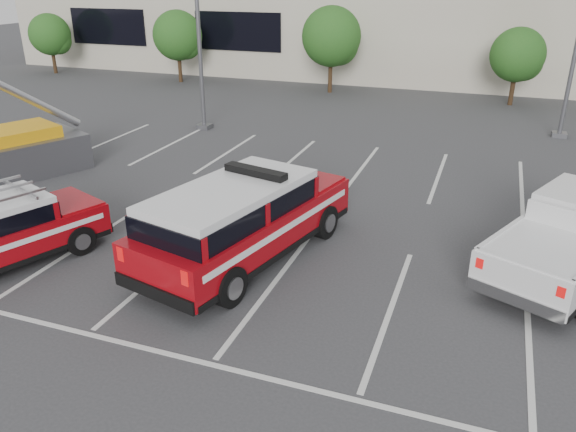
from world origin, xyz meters
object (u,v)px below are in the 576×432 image
tree_mid_right (519,57)px  utility_rig (16,153)px  convention_building (446,1)px  tree_left (179,37)px  tree_far_left (52,36)px  fire_chief_suv (244,225)px  light_pole_left (197,7)px  white_pickup (571,240)px  tree_mid_left (333,39)px

tree_mid_right → utility_rig: tree_mid_right is taller
convention_building → tree_mid_right: convention_building is taller
convention_building → tree_left: size_ratio=13.58×
tree_far_left → fire_chief_suv: (23.78, -20.90, -1.61)m
light_pole_left → utility_rig: (-3.25, -7.71, -4.45)m
convention_building → light_pole_left: size_ratio=5.86×
tree_mid_right → tree_far_left: bearing=180.0°
tree_far_left → utility_rig: bearing=-52.4°
tree_left → utility_rig: 18.24m
tree_far_left → tree_mid_right: size_ratio=1.00×
tree_far_left → light_pole_left: 19.85m
convention_building → utility_rig: bearing=-112.5°
tree_mid_right → light_pole_left: (-13.09, -10.05, 2.68)m
convention_building → white_pickup: 29.46m
light_pole_left → tree_mid_right: bearing=37.5°
tree_mid_right → utility_rig: (-16.34, -17.76, -1.76)m
light_pole_left → tree_far_left: bearing=149.3°
tree_mid_left → utility_rig: 18.99m
tree_far_left → light_pole_left: light_pole_left is taller
convention_building → utility_rig: size_ratio=12.11×
tree_left → utility_rig: tree_left is taller
tree_mid_right → light_pole_left: bearing=-142.5°
tree_left → light_pole_left: size_ratio=0.43×
tree_far_left → white_pickup: bearing=-31.0°
white_pickup → utility_rig: (-17.56, 0.97, 0.01)m
light_pole_left → utility_rig: size_ratio=2.07×
tree_mid_left → light_pole_left: size_ratio=0.47×
tree_far_left → fire_chief_suv: 31.70m
utility_rig → light_pole_left: bearing=90.8°
tree_far_left → tree_left: 10.00m
tree_far_left → tree_mid_left: (20.00, 0.00, 0.54)m
tree_left → fire_chief_suv: 25.10m
convention_building → white_pickup: convention_building is taller
light_pole_left → fire_chief_suv: bearing=-57.7°
tree_mid_left → convention_building: bearing=62.6°
light_pole_left → white_pickup: bearing=-31.2°
tree_far_left → utility_rig: tree_far_left is taller
tree_left → tree_mid_left: 10.00m
tree_mid_right → white_pickup: size_ratio=0.64×
convention_building → fire_chief_suv: bearing=-92.4°
tree_left → tree_mid_right: bearing=-0.0°
convention_building → tree_far_left: 27.03m
light_pole_left → fire_chief_suv: (6.87, -10.86, -4.29)m
convention_building → utility_rig: convention_building is taller
tree_mid_left → white_pickup: (11.21, -18.72, -2.31)m
tree_mid_right → utility_rig: size_ratio=0.81×
tree_far_left → tree_mid_left: tree_mid_left is taller
utility_rig → tree_mid_left: bearing=94.0°
tree_mid_right → white_pickup: (1.21, -18.72, -1.78)m
convention_building → tree_left: 18.11m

